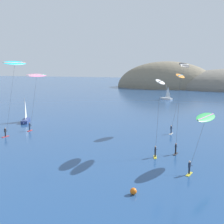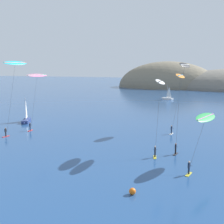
# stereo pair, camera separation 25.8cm
# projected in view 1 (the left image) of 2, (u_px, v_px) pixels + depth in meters

# --- Properties ---
(headland_island) EXTENTS (109.29, 54.68, 31.95)m
(headland_island) POSITION_uv_depth(u_px,v_px,m) (202.00, 88.00, 168.65)
(headland_island) COLOR slate
(headland_island) RESTS_ON ground
(sailboat_near) EXTENTS (3.51, 5.74, 5.70)m
(sailboat_near) POSITION_uv_depth(u_px,v_px,m) (25.00, 120.00, 65.04)
(sailboat_near) COLOR navy
(sailboat_near) RESTS_ON ground
(sailboat_far) EXTENTS (5.55, 3.97, 5.70)m
(sailboat_far) POSITION_uv_depth(u_px,v_px,m) (166.00, 98.00, 110.54)
(sailboat_far) COLOR white
(sailboat_far) RESTS_ON ground
(kitesurfer_white) EXTENTS (1.71, 7.67, 11.03)m
(kitesurfer_white) POSITION_uv_depth(u_px,v_px,m) (160.00, 87.00, 42.44)
(kitesurfer_white) COLOR yellow
(kitesurfer_white) RESTS_ON ground
(kitesurfer_cyan) EXTENTS (2.17, 6.55, 13.97)m
(kitesurfer_cyan) POSITION_uv_depth(u_px,v_px,m) (14.00, 69.00, 52.32)
(kitesurfer_cyan) COLOR red
(kitesurfer_cyan) RESTS_ON ground
(kitesurfer_pink) EXTENTS (2.32, 6.62, 11.46)m
(kitesurfer_pink) POSITION_uv_depth(u_px,v_px,m) (36.00, 78.00, 57.40)
(kitesurfer_pink) COLOR red
(kitesurfer_pink) RESTS_ON ground
(kitesurfer_black) EXTENTS (3.24, 8.56, 13.72)m
(kitesurfer_black) POSITION_uv_depth(u_px,v_px,m) (183.00, 70.00, 56.35)
(kitesurfer_black) COLOR silver
(kitesurfer_black) RESTS_ON ground
(kitesurfer_green) EXTENTS (3.67, 8.71, 6.77)m
(kitesurfer_green) POSITION_uv_depth(u_px,v_px,m) (205.00, 120.00, 36.61)
(kitesurfer_green) COLOR yellow
(kitesurfer_green) RESTS_ON ground
(kitesurfer_orange) EXTENTS (1.35, 6.21, 11.89)m
(kitesurfer_orange) POSITION_uv_depth(u_px,v_px,m) (180.00, 81.00, 42.03)
(kitesurfer_orange) COLOR #2D2D33
(kitesurfer_orange) RESTS_ON ground
(marker_buoy) EXTENTS (0.70, 0.70, 0.70)m
(marker_buoy) POSITION_uv_depth(u_px,v_px,m) (133.00, 191.00, 28.51)
(marker_buoy) COLOR orange
(marker_buoy) RESTS_ON ground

